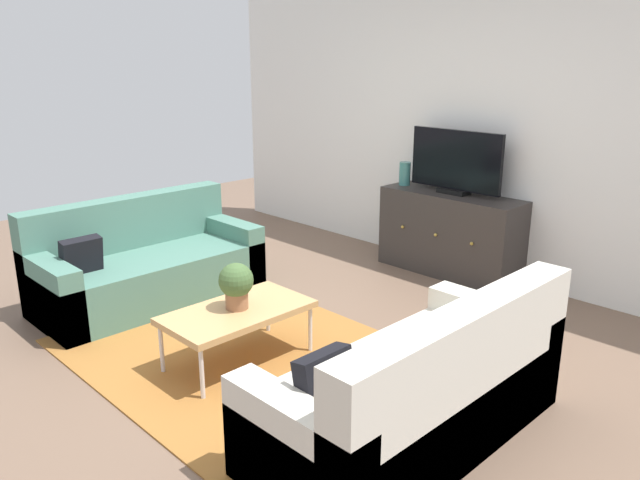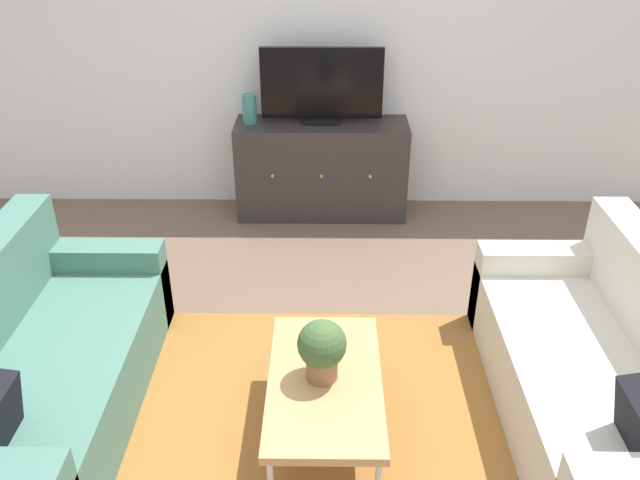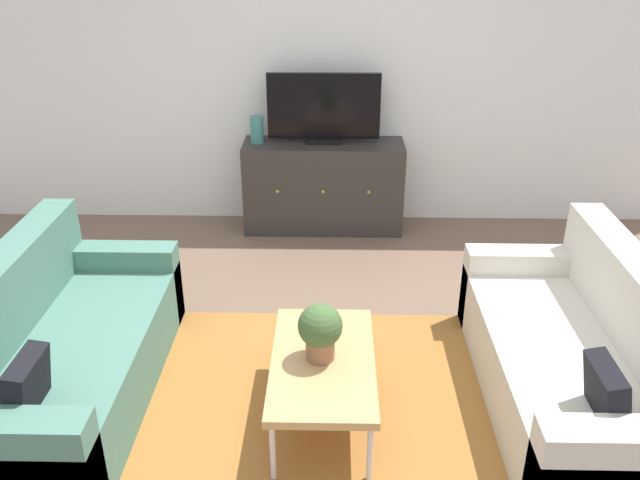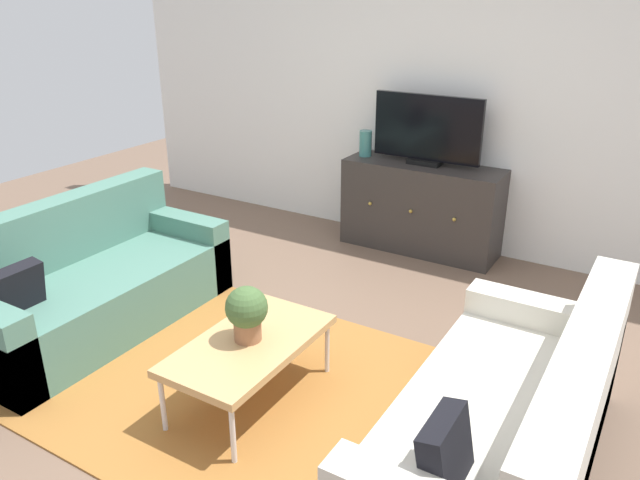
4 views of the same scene
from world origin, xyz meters
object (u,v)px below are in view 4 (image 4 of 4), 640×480
Objects in this scene: flat_screen_tv at (427,130)px; glass_vase at (365,143)px; couch_right_side at (515,433)px; couch_left_side at (88,286)px; potted_plant at (247,311)px; tv_console at (421,208)px; coffee_table at (249,346)px.

flat_screen_tv is 0.58m from glass_vase.
glass_vase is at bearing -177.94° from flat_screen_tv.
couch_right_side is 1.95× the size of flat_screen_tv.
couch_left_side is 5.82× the size of potted_plant.
potted_plant is at bearing -89.45° from flat_screen_tv.
couch_right_side is at bearing 0.00° from couch_left_side.
flat_screen_tv is at bearing 90.00° from tv_console.
couch_right_side is 1.87× the size of coffee_table.
coffee_table is 0.72× the size of tv_console.
couch_left_side is 1.48m from coffee_table.
flat_screen_tv is (-0.04, 2.52, 0.70)m from coffee_table.
potted_plant is 0.23× the size of tv_console.
potted_plant is (-1.42, -0.12, 0.28)m from couch_right_side.
glass_vase is (-0.56, -0.02, -0.18)m from flat_screen_tv.
glass_vase reaches higher than tv_console.
flat_screen_tv is 4.13× the size of glass_vase.
flat_screen_tv reaches higher than coffee_table.
coffee_table is at bearing -89.12° from flat_screen_tv.
tv_console is (-0.02, 2.49, -0.17)m from potted_plant.
couch_right_side is 2.78m from tv_console.
coffee_table is 2.62m from flat_screen_tv.
potted_plant is 0.34× the size of flat_screen_tv.
coffee_table is at bearing -89.11° from tv_console.
couch_left_side is 1.49m from potted_plant.
flat_screen_tv is (-0.00, 0.02, 0.67)m from tv_console.
couch_right_side is 5.82× the size of potted_plant.
glass_vase is at bearing 130.09° from couch_right_side.
tv_console is at bearing 90.89° from coffee_table.
couch_right_side reaches higher than coffee_table.
couch_left_side is 2.90m from flat_screen_tv.
couch_left_side is 2.60m from glass_vase.
glass_vase is at bearing 103.09° from potted_plant.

